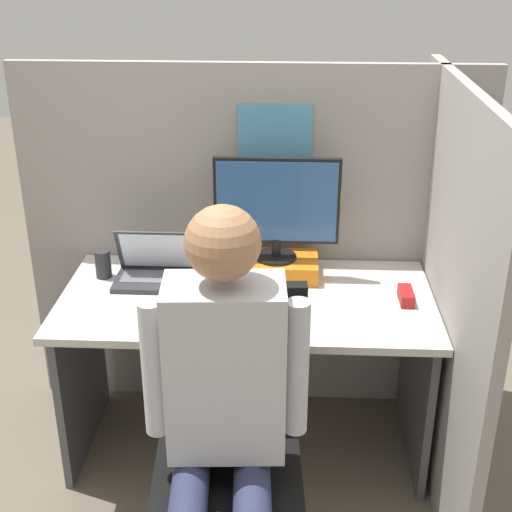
{
  "coord_description": "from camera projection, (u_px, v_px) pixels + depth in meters",
  "views": [
    {
      "loc": [
        0.16,
        -2.05,
        1.98
      ],
      "look_at": [
        0.04,
        0.17,
        0.96
      ],
      "focal_mm": 50.0,
      "sensor_mm": 36.0,
      "label": 1
    }
  ],
  "objects": [
    {
      "name": "office_chair",
      "position": [
        232.0,
        440.0,
        2.27
      ],
      "size": [
        0.53,
        0.57,
        0.98
      ],
      "color": "black",
      "rests_on": "ground"
    },
    {
      "name": "monitor",
      "position": [
        277.0,
        205.0,
        2.77
      ],
      "size": [
        0.49,
        0.16,
        0.42
      ],
      "color": "black",
      "rests_on": "paper_box"
    },
    {
      "name": "desk",
      "position": [
        247.0,
        335.0,
        2.79
      ],
      "size": [
        1.42,
        0.7,
        0.71
      ],
      "color": "beige",
      "rests_on": "ground"
    },
    {
      "name": "carrot_toy",
      "position": [
        260.0,
        324.0,
        2.48
      ],
      "size": [
        0.04,
        0.14,
        0.04
      ],
      "color": "orange",
      "rests_on": "desk"
    },
    {
      "name": "cubicle_panel_right",
      "position": [
        447.0,
        297.0,
        2.6
      ],
      "size": [
        0.04,
        1.34,
        1.52
      ],
      "color": "gray",
      "rests_on": "ground"
    },
    {
      "name": "cubicle_panel_back",
      "position": [
        252.0,
        244.0,
        3.04
      ],
      "size": [
        1.92,
        0.05,
        1.52
      ],
      "color": "gray",
      "rests_on": "ground"
    },
    {
      "name": "laptop",
      "position": [
        154.0,
        271.0,
        2.82
      ],
      "size": [
        0.31,
        0.21,
        0.21
      ],
      "color": "#2D2D33",
      "rests_on": "desk"
    },
    {
      "name": "person",
      "position": [
        223.0,
        398.0,
        2.02
      ],
      "size": [
        0.48,
        0.44,
        1.33
      ],
      "color": "#282D4C",
      "rests_on": "ground"
    },
    {
      "name": "stapler",
      "position": [
        406.0,
        296.0,
        2.67
      ],
      "size": [
        0.05,
        0.12,
        0.05
      ],
      "color": "#A31919",
      "rests_on": "desk"
    },
    {
      "name": "paper_box",
      "position": [
        276.0,
        266.0,
        2.87
      ],
      "size": [
        0.34,
        0.22,
        0.08
      ],
      "color": "orange",
      "rests_on": "desk"
    },
    {
      "name": "ground_plane",
      "position": [
        242.0,
        505.0,
        2.7
      ],
      "size": [
        12.0,
        12.0,
        0.0
      ],
      "primitive_type": "plane",
      "color": "#665B4C"
    },
    {
      "name": "pen_cup",
      "position": [
        103.0,
        264.0,
        2.85
      ],
      "size": [
        0.06,
        0.06,
        0.11
      ],
      "color": "#28282D",
      "rests_on": "desk"
    },
    {
      "name": "mouse",
      "position": [
        213.0,
        298.0,
        2.67
      ],
      "size": [
        0.06,
        0.05,
        0.04
      ],
      "color": "black",
      "rests_on": "desk"
    }
  ]
}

